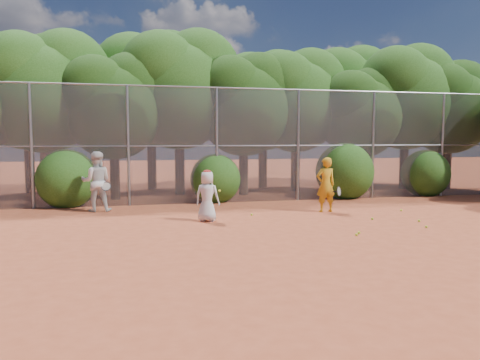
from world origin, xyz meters
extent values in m
plane|color=#A04124|center=(0.00, 0.00, 0.00)|extent=(80.00, 80.00, 0.00)
cylinder|color=gray|center=(-7.00, 6.00, 2.00)|extent=(0.09, 0.09, 4.00)
cylinder|color=gray|center=(-4.00, 6.00, 2.00)|extent=(0.09, 0.09, 4.00)
cylinder|color=gray|center=(-1.00, 6.00, 2.00)|extent=(0.09, 0.09, 4.00)
cylinder|color=gray|center=(2.00, 6.00, 2.00)|extent=(0.09, 0.09, 4.00)
cylinder|color=gray|center=(5.00, 6.00, 2.00)|extent=(0.09, 0.09, 4.00)
cylinder|color=gray|center=(8.00, 6.00, 2.00)|extent=(0.09, 0.09, 4.00)
cylinder|color=gray|center=(0.00, 6.00, 4.00)|extent=(20.00, 0.05, 0.05)
cylinder|color=gray|center=(0.00, 6.00, 2.00)|extent=(20.00, 0.04, 0.04)
cube|color=slate|center=(0.00, 6.00, 2.00)|extent=(20.00, 0.02, 4.00)
cylinder|color=black|center=(-7.00, 8.50, 1.26)|extent=(0.38, 0.38, 2.52)
sphere|color=#1E4711|center=(-7.00, 8.50, 3.73)|extent=(4.03, 4.03, 4.03)
sphere|color=#1E4711|center=(-6.19, 8.90, 4.74)|extent=(3.23, 3.23, 3.23)
sphere|color=#1E4711|center=(-7.71, 8.20, 4.54)|extent=(3.02, 3.02, 3.02)
cylinder|color=black|center=(-4.50, 7.80, 1.08)|extent=(0.36, 0.36, 2.17)
sphere|color=black|center=(-4.50, 7.80, 3.21)|extent=(3.47, 3.47, 3.47)
sphere|color=black|center=(-3.81, 8.15, 4.08)|extent=(2.78, 2.78, 2.78)
sphere|color=black|center=(-5.11, 7.54, 3.91)|extent=(2.60, 2.60, 2.60)
cylinder|color=black|center=(-2.00, 8.80, 1.33)|extent=(0.39, 0.39, 2.66)
sphere|color=#1E4711|center=(-2.00, 8.80, 3.94)|extent=(4.26, 4.26, 4.26)
sphere|color=#1E4711|center=(-1.15, 9.23, 5.00)|extent=(3.40, 3.40, 3.40)
sphere|color=#1E4711|center=(-2.74, 8.48, 4.79)|extent=(3.19, 3.19, 3.19)
cylinder|color=black|center=(0.50, 8.20, 1.14)|extent=(0.37, 0.37, 2.27)
sphere|color=black|center=(0.50, 8.20, 3.37)|extent=(3.64, 3.64, 3.64)
sphere|color=black|center=(1.23, 8.56, 4.28)|extent=(2.91, 2.91, 2.91)
sphere|color=black|center=(-0.14, 7.93, 4.10)|extent=(2.73, 2.73, 2.73)
cylinder|color=black|center=(3.00, 9.00, 1.22)|extent=(0.38, 0.38, 2.45)
sphere|color=#1E4711|center=(3.00, 9.00, 3.63)|extent=(3.92, 3.92, 3.92)
sphere|color=#1E4711|center=(3.78, 9.39, 4.61)|extent=(3.14, 3.14, 3.14)
sphere|color=#1E4711|center=(2.31, 8.71, 4.41)|extent=(2.94, 2.94, 2.94)
cylinder|color=black|center=(5.50, 8.00, 1.05)|extent=(0.36, 0.36, 2.10)
sphere|color=black|center=(5.50, 8.00, 3.11)|extent=(3.36, 3.36, 3.36)
sphere|color=black|center=(6.17, 8.34, 3.95)|extent=(2.69, 2.69, 2.69)
sphere|color=black|center=(4.91, 7.75, 3.78)|extent=(2.52, 2.52, 2.52)
cylinder|color=black|center=(8.00, 8.60, 1.29)|extent=(0.39, 0.39, 2.59)
sphere|color=#1E4711|center=(8.00, 8.60, 3.83)|extent=(4.14, 4.14, 4.14)
sphere|color=#1E4711|center=(8.83, 9.01, 4.87)|extent=(3.32, 3.32, 3.32)
sphere|color=#1E4711|center=(7.27, 8.29, 4.66)|extent=(3.11, 3.11, 3.11)
cylinder|color=black|center=(10.00, 8.30, 1.15)|extent=(0.37, 0.37, 2.31)
sphere|color=black|center=(10.00, 8.30, 3.42)|extent=(3.70, 3.70, 3.70)
sphere|color=black|center=(10.74, 8.67, 4.34)|extent=(2.96, 2.96, 2.96)
sphere|color=black|center=(9.35, 8.02, 4.16)|extent=(2.77, 2.77, 2.77)
cylinder|color=black|center=(-8.00, 10.80, 1.31)|extent=(0.39, 0.39, 2.62)
sphere|color=#1E4711|center=(-8.00, 10.80, 3.88)|extent=(4.20, 4.20, 4.20)
sphere|color=#1E4711|center=(-7.16, 11.22, 4.94)|extent=(3.36, 3.36, 3.36)
sphere|color=#1E4711|center=(-8.73, 10.49, 4.72)|extent=(3.15, 3.15, 3.15)
cylinder|color=black|center=(-3.00, 11.00, 1.40)|extent=(0.40, 0.40, 2.80)
sphere|color=#1E4711|center=(-3.00, 11.00, 4.14)|extent=(4.48, 4.48, 4.48)
sphere|color=#1E4711|center=(-2.10, 11.45, 5.26)|extent=(3.58, 3.58, 3.58)
sphere|color=#1E4711|center=(-3.78, 10.66, 5.04)|extent=(3.36, 3.36, 3.36)
cylinder|color=black|center=(2.00, 10.60, 1.26)|extent=(0.38, 0.38, 2.52)
sphere|color=#1E4711|center=(2.00, 10.60, 3.73)|extent=(4.03, 4.03, 4.03)
sphere|color=#1E4711|center=(2.81, 11.00, 4.74)|extent=(3.23, 3.23, 3.23)
sphere|color=#1E4711|center=(1.29, 10.30, 4.54)|extent=(3.02, 3.02, 3.02)
cylinder|color=black|center=(6.50, 11.20, 1.36)|extent=(0.40, 0.40, 2.73)
sphere|color=#1E4711|center=(6.50, 11.20, 4.04)|extent=(4.37, 4.37, 4.37)
sphere|color=#1E4711|center=(7.37, 11.64, 5.13)|extent=(3.49, 3.49, 3.49)
sphere|color=#1E4711|center=(5.74, 10.87, 4.91)|extent=(3.28, 3.28, 3.28)
sphere|color=#1E4711|center=(-6.00, 6.30, 1.00)|extent=(2.00, 2.00, 2.00)
sphere|color=#1E4711|center=(-1.00, 6.30, 0.90)|extent=(1.80, 1.80, 1.80)
sphere|color=#1E4711|center=(4.00, 6.30, 1.10)|extent=(2.20, 2.20, 2.20)
sphere|color=#1E4711|center=(7.50, 6.30, 0.95)|extent=(1.90, 1.90, 1.90)
imported|color=#C38D17|center=(1.86, 3.18, 0.84)|extent=(0.62, 0.41, 1.68)
torus|color=black|center=(2.21, 2.98, 0.65)|extent=(0.27, 0.25, 0.30)
cylinder|color=black|center=(2.06, 3.15, 0.62)|extent=(0.21, 0.23, 0.07)
imported|color=silver|center=(-1.94, 2.39, 0.69)|extent=(0.80, 0.71, 1.38)
ellipsoid|color=#AE1D18|center=(-1.94, 2.39, 1.34)|extent=(0.22, 0.22, 0.13)
sphere|color=#C3E028|center=(-1.64, 2.19, 0.85)|extent=(0.07, 0.07, 0.07)
imported|color=silver|center=(-4.98, 4.93, 0.93)|extent=(0.91, 0.72, 1.85)
torus|color=black|center=(-4.68, 4.63, 0.80)|extent=(0.32, 0.19, 0.28)
cylinder|color=black|center=(-4.66, 4.82, 0.70)|extent=(0.06, 0.26, 0.16)
sphere|color=#C3E028|center=(3.60, 0.95, 0.03)|extent=(0.07, 0.07, 0.07)
sphere|color=#C3E028|center=(2.54, 1.54, 0.03)|extent=(0.07, 0.07, 0.07)
sphere|color=#C3E028|center=(1.09, -0.34, 0.03)|extent=(0.07, 0.07, 0.07)
sphere|color=#C3E028|center=(3.25, 0.15, 0.03)|extent=(0.07, 0.07, 0.07)
sphere|color=#C3E028|center=(1.26, -0.13, 0.03)|extent=(0.07, 0.07, 0.07)
sphere|color=#C3E028|center=(4.20, 2.75, 0.03)|extent=(0.07, 0.07, 0.07)
sphere|color=#C3E028|center=(-0.53, 2.99, 0.03)|extent=(0.07, 0.07, 0.07)
camera|label=1|loc=(-3.98, -10.04, 2.23)|focal=35.00mm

